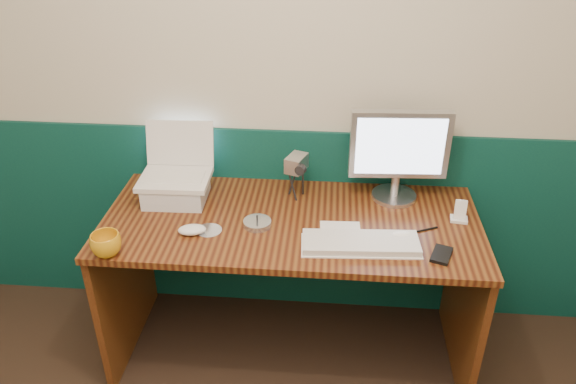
# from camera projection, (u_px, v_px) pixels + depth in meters

# --- Properties ---
(back_wall) EXTENTS (3.50, 0.04, 2.50)m
(back_wall) POSITION_uv_depth(u_px,v_px,m) (264.00, 77.00, 2.46)
(back_wall) COLOR beige
(back_wall) RESTS_ON ground
(wainscot) EXTENTS (3.48, 0.02, 1.00)m
(wainscot) POSITION_uv_depth(u_px,v_px,m) (267.00, 222.00, 2.82)
(wainscot) COLOR #083435
(wainscot) RESTS_ON ground
(desk) EXTENTS (1.60, 0.70, 0.75)m
(desk) POSITION_uv_depth(u_px,v_px,m) (291.00, 288.00, 2.57)
(desk) COLOR #38140A
(desk) RESTS_ON ground
(laptop_riser) EXTENTS (0.27, 0.23, 0.09)m
(laptop_riser) POSITION_uv_depth(u_px,v_px,m) (176.00, 190.00, 2.50)
(laptop_riser) COLOR silver
(laptop_riser) RESTS_ON desk
(laptop) EXTENTS (0.31, 0.24, 0.26)m
(laptop) POSITION_uv_depth(u_px,v_px,m) (172.00, 155.00, 2.42)
(laptop) COLOR silver
(laptop) RESTS_ON laptop_riser
(monitor) EXTENTS (0.43, 0.15, 0.42)m
(monitor) POSITION_uv_depth(u_px,v_px,m) (398.00, 155.00, 2.43)
(monitor) COLOR #BCBDC2
(monitor) RESTS_ON desk
(keyboard) EXTENTS (0.46, 0.18, 0.03)m
(keyboard) POSITION_uv_depth(u_px,v_px,m) (361.00, 244.00, 2.20)
(keyboard) COLOR silver
(keyboard) RESTS_ON desk
(mouse_right) EXTENTS (0.12, 0.09, 0.04)m
(mouse_right) POSITION_uv_depth(u_px,v_px,m) (401.00, 236.00, 2.24)
(mouse_right) COLOR white
(mouse_right) RESTS_ON desk
(mouse_left) EXTENTS (0.13, 0.09, 0.04)m
(mouse_left) POSITION_uv_depth(u_px,v_px,m) (192.00, 230.00, 2.28)
(mouse_left) COLOR white
(mouse_left) RESTS_ON desk
(mug) EXTENTS (0.13, 0.13, 0.09)m
(mug) POSITION_uv_depth(u_px,v_px,m) (106.00, 245.00, 2.14)
(mug) COLOR orange
(mug) RESTS_ON desk
(camcorder) EXTENTS (0.13, 0.15, 0.20)m
(camcorder) POSITION_uv_depth(u_px,v_px,m) (296.00, 177.00, 2.50)
(camcorder) COLOR #B8B8BD
(camcorder) RESTS_ON desk
(cd_spindle) EXTENTS (0.12, 0.12, 0.02)m
(cd_spindle) POSITION_uv_depth(u_px,v_px,m) (257.00, 223.00, 2.33)
(cd_spindle) COLOR #B2BAC2
(cd_spindle) RESTS_ON desk
(cd_loose_a) EXTENTS (0.11, 0.11, 0.00)m
(cd_loose_a) POSITION_uv_depth(u_px,v_px,m) (209.00, 230.00, 2.31)
(cd_loose_a) COLOR silver
(cd_loose_a) RESTS_ON desk
(pen) EXTENTS (0.14, 0.07, 0.01)m
(pen) POSITION_uv_depth(u_px,v_px,m) (422.00, 230.00, 2.30)
(pen) COLOR black
(pen) RESTS_ON desk
(papers) EXTENTS (0.17, 0.12, 0.00)m
(papers) POSITION_uv_depth(u_px,v_px,m) (340.00, 229.00, 2.31)
(papers) COLOR white
(papers) RESTS_ON desk
(dock) EXTENTS (0.08, 0.06, 0.01)m
(dock) POSITION_uv_depth(u_px,v_px,m) (459.00, 219.00, 2.37)
(dock) COLOR white
(dock) RESTS_ON desk
(music_player) EXTENTS (0.05, 0.03, 0.08)m
(music_player) POSITION_uv_depth(u_px,v_px,m) (461.00, 209.00, 2.34)
(music_player) COLOR white
(music_player) RESTS_ON dock
(pda) EXTENTS (0.10, 0.13, 0.01)m
(pda) POSITION_uv_depth(u_px,v_px,m) (442.00, 255.00, 2.15)
(pda) COLOR black
(pda) RESTS_ON desk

